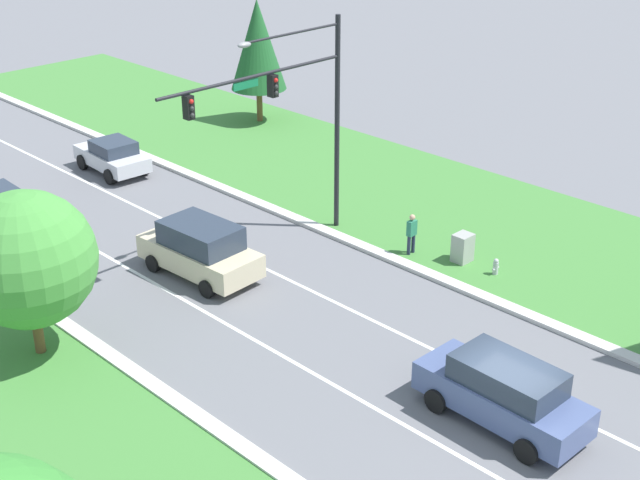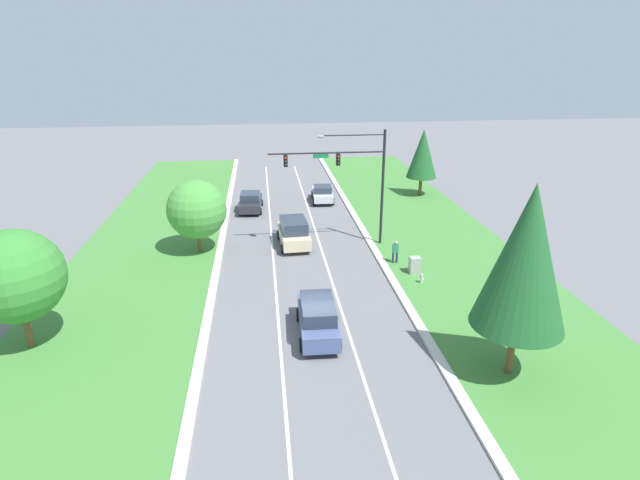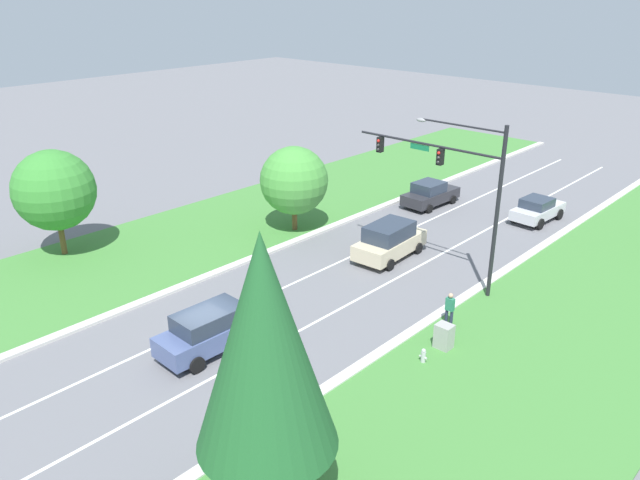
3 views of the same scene
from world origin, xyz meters
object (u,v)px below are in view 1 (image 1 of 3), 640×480
fire_hydrant (496,268)px  champagne_suv (200,249)px  slate_blue_suv (503,392)px  pedestrian (412,233)px  conifer_near_right_tree (258,45)px  silver_sedan (112,156)px  utility_cabinet (463,249)px  oak_far_left_tree (27,259)px  traffic_signal_mast (294,103)px

fire_hydrant → champagne_suv: bearing=134.4°
slate_blue_suv → pedestrian: 10.57m
pedestrian → conifer_near_right_tree: 18.31m
conifer_near_right_tree → silver_sedan: bearing=-174.5°
silver_sedan → utility_cabinet: size_ratio=3.63×
pedestrian → conifer_near_right_tree: size_ratio=0.25×
slate_blue_suv → champagne_suv: champagne_suv is taller
pedestrian → conifer_near_right_tree: bearing=-113.0°
slate_blue_suv → pedestrian: slate_blue_suv is taller
silver_sedan → oak_far_left_tree: 16.05m
silver_sedan → conifer_near_right_tree: (10.07, 0.98, 3.46)m
utility_cabinet → fire_hydrant: (-0.00, -1.51, -0.24)m
utility_cabinet → oak_far_left_tree: 15.62m
slate_blue_suv → silver_sedan: size_ratio=1.16×
silver_sedan → traffic_signal_mast: bearing=-83.6°
conifer_near_right_tree → oak_far_left_tree: size_ratio=1.24×
utility_cabinet → pedestrian: bearing=115.7°
oak_far_left_tree → conifer_near_right_tree: bearing=32.2°
traffic_signal_mast → utility_cabinet: bearing=-59.6°
champagne_suv → utility_cabinet: (7.52, -6.15, -0.45)m
champagne_suv → oak_far_left_tree: size_ratio=0.91×
traffic_signal_mast → pedestrian: traffic_signal_mast is taller
traffic_signal_mast → fire_hydrant: bearing=-65.2°
slate_blue_suv → champagne_suv: (-0.35, 12.85, 0.04)m
champagne_suv → fire_hydrant: bearing=-49.0°
champagne_suv → conifer_near_right_tree: bearing=38.5°
conifer_near_right_tree → oak_far_left_tree: conifer_near_right_tree is taller
utility_cabinet → traffic_signal_mast: bearing=120.4°
silver_sedan → champagne_suv: 11.80m
utility_cabinet → conifer_near_right_tree: 19.72m
utility_cabinet → pedestrian: (-0.86, 1.78, 0.35)m
silver_sedan → champagne_suv: size_ratio=0.87×
slate_blue_suv → traffic_signal_mast: bearing=74.1°
champagne_suv → oak_far_left_tree: bearing=-177.6°
conifer_near_right_tree → oak_far_left_tree: 24.26m
utility_cabinet → conifer_near_right_tree: conifer_near_right_tree is taller
champagne_suv → utility_cabinet: champagne_suv is taller
silver_sedan → utility_cabinet: bearing=-74.0°
conifer_near_right_tree → oak_far_left_tree: bearing=-147.8°
utility_cabinet → conifer_near_right_tree: (6.12, 18.37, 3.69)m
fire_hydrant → conifer_near_right_tree: 21.17m
traffic_signal_mast → pedestrian: 6.59m
fire_hydrant → pedestrian: bearing=104.5°
utility_cabinet → fire_hydrant: 1.53m
slate_blue_suv → silver_sedan: (3.23, 24.10, -0.17)m
utility_cabinet → silver_sedan: bearing=102.8°
silver_sedan → conifer_near_right_tree: conifer_near_right_tree is taller
slate_blue_suv → conifer_near_right_tree: (13.30, 25.07, 3.28)m
silver_sedan → conifer_near_right_tree: 10.69m
pedestrian → oak_far_left_tree: 14.22m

